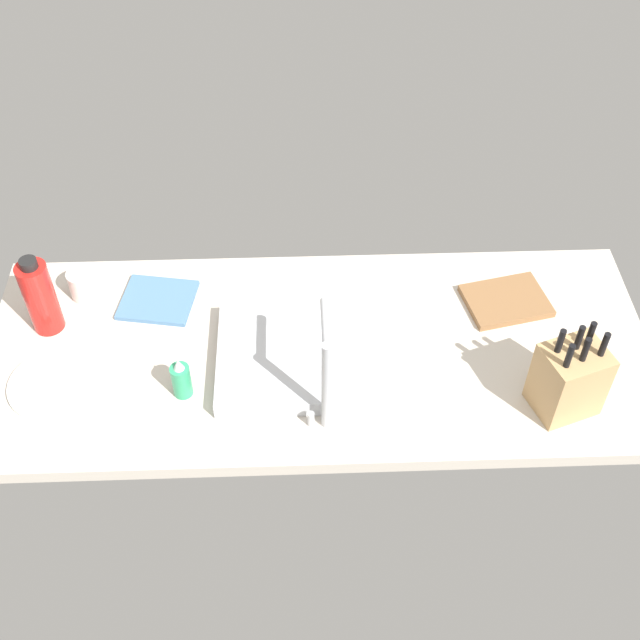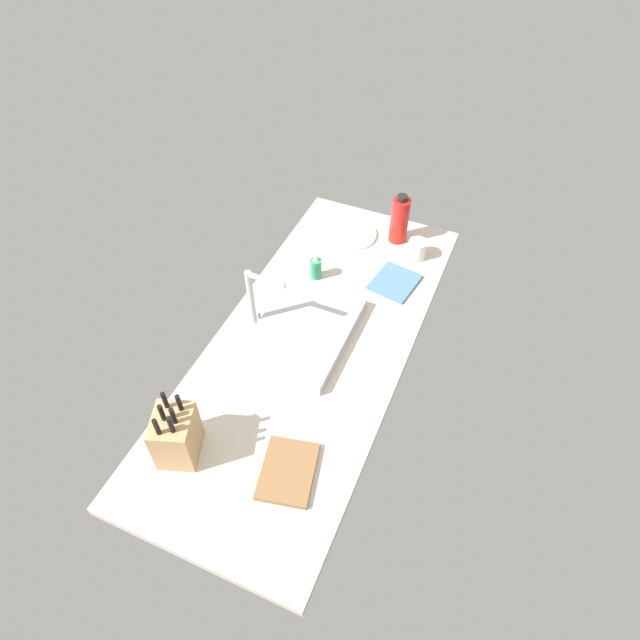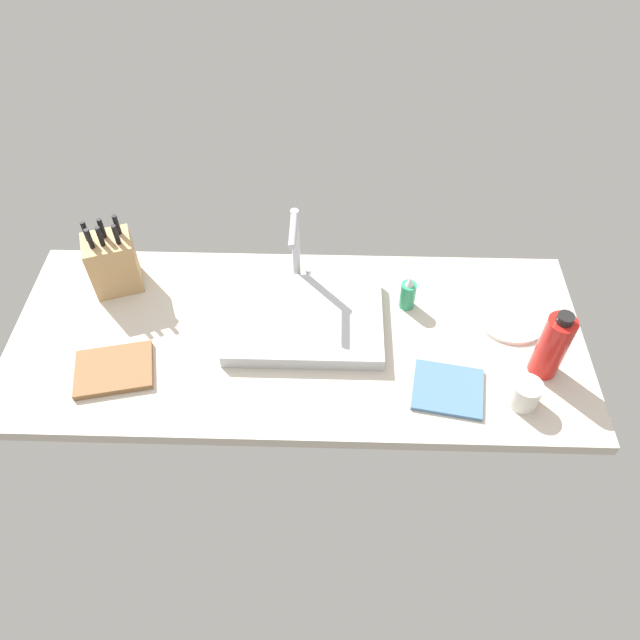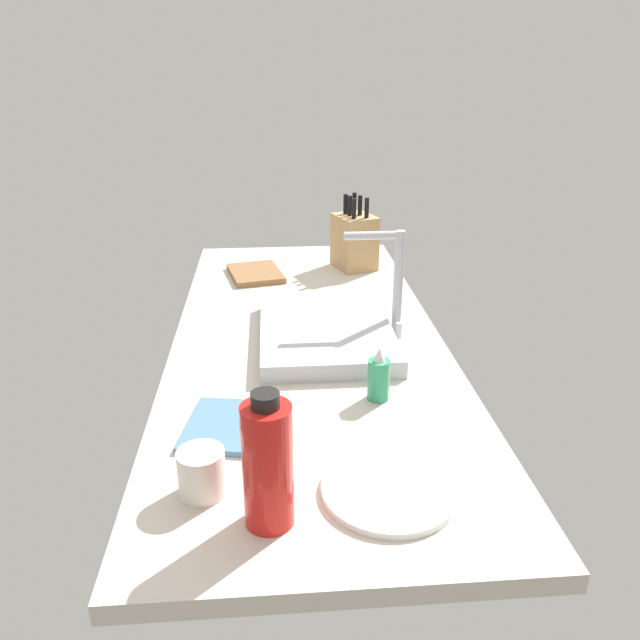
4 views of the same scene
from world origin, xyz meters
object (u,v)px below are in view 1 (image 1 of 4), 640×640
at_px(knife_block, 569,379).
at_px(water_bottle, 40,297).
at_px(coffee_mug, 84,284).
at_px(sink_basin, 310,356).
at_px(dish_towel, 158,300).
at_px(soap_bottle, 181,379).
at_px(dinner_plate, 56,384).
at_px(faucet, 326,373).
at_px(cutting_board, 506,301).

xyz_separation_m(knife_block, water_bottle, (1.21, -0.29, 0.01)).
bearing_deg(coffee_mug, sink_basin, 156.45).
bearing_deg(dish_towel, coffee_mug, -9.60).
height_order(soap_bottle, dinner_plate, soap_bottle).
relative_size(faucet, cutting_board, 1.31).
bearing_deg(cutting_board, soap_bottle, 18.10).
distance_m(sink_basin, dish_towel, 0.44).
bearing_deg(faucet, sink_basin, -79.88).
height_order(sink_basin, dish_towel, sink_basin).
bearing_deg(sink_basin, dish_towel, -29.46).
height_order(sink_basin, faucet, faucet).
bearing_deg(coffee_mug, soap_bottle, 129.77).
relative_size(cutting_board, dinner_plate, 0.92).
relative_size(water_bottle, coffee_mug, 2.82).
height_order(sink_basin, water_bottle, water_bottle).
xyz_separation_m(sink_basin, dish_towel, (0.38, -0.22, -0.01)).
height_order(soap_bottle, water_bottle, water_bottle).
relative_size(sink_basin, water_bottle, 2.00).
bearing_deg(soap_bottle, dinner_plate, -6.15).
distance_m(faucet, cutting_board, 0.61).
distance_m(dish_towel, coffee_mug, 0.19).
distance_m(faucet, coffee_mug, 0.74).
xyz_separation_m(knife_block, dinner_plate, (1.16, -0.10, -0.08)).
xyz_separation_m(sink_basin, water_bottle, (0.65, -0.14, 0.08)).
distance_m(cutting_board, coffee_mug, 1.08).
distance_m(dinner_plate, coffee_mug, 0.30).
height_order(faucet, dinner_plate, faucet).
distance_m(cutting_board, soap_bottle, 0.84).
height_order(cutting_board, water_bottle, water_bottle).
xyz_separation_m(sink_basin, coffee_mug, (0.57, -0.25, 0.02)).
distance_m(sink_basin, soap_bottle, 0.31).
distance_m(sink_basin, faucet, 0.22).
bearing_deg(sink_basin, soap_bottle, 15.41).
xyz_separation_m(soap_bottle, coffee_mug, (0.27, -0.33, -0.01)).
height_order(knife_block, cutting_board, knife_block).
distance_m(sink_basin, knife_block, 0.59).
distance_m(knife_block, dinner_plate, 1.17).
relative_size(cutting_board, dish_towel, 1.12).
distance_m(water_bottle, dish_towel, 0.29).
bearing_deg(soap_bottle, sink_basin, -164.59).
relative_size(faucet, knife_block, 1.11).
bearing_deg(knife_block, cutting_board, -98.25).
bearing_deg(dinner_plate, coffee_mug, -94.59).
bearing_deg(dinner_plate, sink_basin, -175.26).
xyz_separation_m(water_bottle, dish_towel, (-0.26, -0.07, -0.10)).
relative_size(water_bottle, dish_towel, 1.22).
bearing_deg(knife_block, sink_basin, -33.73).
distance_m(dinner_plate, dish_towel, 0.34).
height_order(dish_towel, coffee_mug, coffee_mug).
xyz_separation_m(soap_bottle, water_bottle, (0.35, -0.22, 0.05)).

